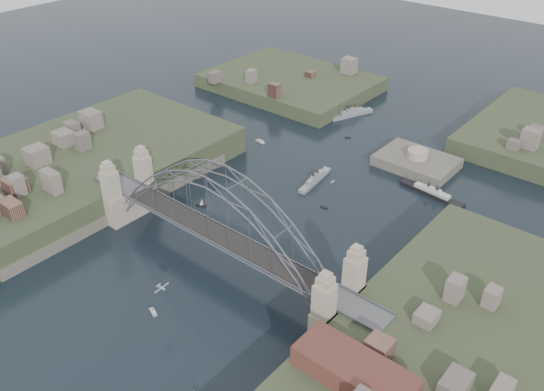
% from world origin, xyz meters
% --- Properties ---
extents(ground, '(500.00, 500.00, 0.00)m').
position_xyz_m(ground, '(0.00, 0.00, 0.00)').
color(ground, black).
rests_on(ground, ground).
extents(bridge, '(84.00, 13.80, 24.60)m').
position_xyz_m(bridge, '(0.00, 0.00, 12.32)').
color(bridge, '#555558').
rests_on(bridge, ground).
extents(shore_west, '(50.50, 90.00, 12.00)m').
position_xyz_m(shore_west, '(-57.32, 0.00, 1.97)').
color(shore_west, '#313B23').
rests_on(shore_west, ground).
extents(headland_nw, '(60.00, 45.00, 9.00)m').
position_xyz_m(headland_nw, '(-55.00, 95.00, 0.50)').
color(headland_nw, '#313B23').
rests_on(headland_nw, ground).
extents(fort_island, '(22.00, 16.00, 9.40)m').
position_xyz_m(fort_island, '(12.00, 70.00, -0.34)').
color(fort_island, '#544F44').
rests_on(fort_island, ground).
extents(wharf_shed, '(20.00, 8.00, 4.00)m').
position_xyz_m(wharf_shed, '(44.00, -14.00, 10.00)').
color(wharf_shed, '#592D26').
rests_on(wharf_shed, shore_east).
extents(naval_cruiser_near, '(4.12, 15.60, 4.64)m').
position_xyz_m(naval_cruiser_near, '(-5.58, 43.58, 0.72)').
color(naval_cruiser_near, gray).
rests_on(naval_cruiser_near, ground).
extents(naval_cruiser_far, '(8.39, 16.35, 5.64)m').
position_xyz_m(naval_cruiser_far, '(-22.44, 88.13, 0.88)').
color(naval_cruiser_far, gray).
rests_on(naval_cruiser_far, ground).
extents(ocean_liner, '(19.10, 4.54, 4.65)m').
position_xyz_m(ocean_liner, '(23.02, 58.01, 0.72)').
color(ocean_liner, black).
rests_on(ocean_liner, ground).
extents(aeroplane, '(1.95, 3.67, 0.53)m').
position_xyz_m(aeroplane, '(3.26, -19.49, 8.35)').
color(aeroplane, '#A6A8AD').
extents(small_boat_a, '(3.01, 1.95, 2.38)m').
position_xyz_m(small_boat_a, '(-21.19, 14.50, 0.78)').
color(small_boat_a, beige).
rests_on(small_boat_a, ground).
extents(small_boat_b, '(2.00, 0.76, 0.45)m').
position_xyz_m(small_boat_b, '(4.12, 34.36, 0.15)').
color(small_boat_b, beige).
rests_on(small_boat_b, ground).
extents(small_boat_c, '(2.92, 1.81, 1.43)m').
position_xyz_m(small_boat_c, '(0.10, -19.92, 0.28)').
color(small_boat_c, beige).
rests_on(small_boat_c, ground).
extents(small_boat_d, '(1.63, 1.92, 0.45)m').
position_xyz_m(small_boat_d, '(30.55, 38.68, 0.15)').
color(small_boat_d, beige).
rests_on(small_boat_d, ground).
extents(small_boat_e, '(3.36, 1.44, 1.43)m').
position_xyz_m(small_boat_e, '(-33.70, 52.41, 0.28)').
color(small_boat_e, beige).
rests_on(small_boat_e, ground).
extents(small_boat_f, '(0.60, 1.46, 0.45)m').
position_xyz_m(small_boat_f, '(-1.57, 46.43, 0.15)').
color(small_boat_f, beige).
rests_on(small_boat_f, ground).
extents(small_boat_h, '(1.97, 1.59, 0.45)m').
position_xyz_m(small_boat_h, '(-13.84, 72.88, 0.15)').
color(small_boat_h, beige).
rests_on(small_boat_h, ground).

